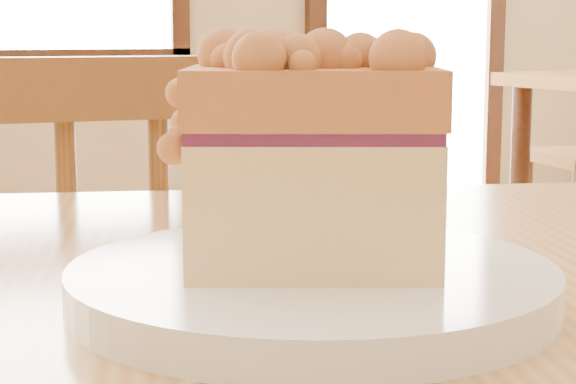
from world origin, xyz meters
The scene contains 2 objects.
plate centered at (0.07, 0.07, 0.76)m, with size 0.23×0.23×0.02m.
cake_slice centered at (0.06, 0.07, 0.82)m, with size 0.14×0.12×0.11m.
Camera 1 is at (-0.12, -0.35, 0.88)m, focal length 62.00 mm.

